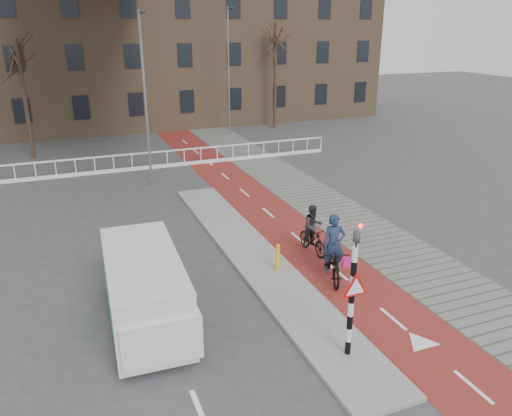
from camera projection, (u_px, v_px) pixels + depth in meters
name	position (u px, v px, depth m)	size (l,w,h in m)	color
ground	(328.00, 312.00, 14.33)	(120.00, 120.00, 0.00)	#38383A
bike_lane	(252.00, 199.00, 23.56)	(2.50, 60.00, 0.01)	maroon
sidewalk	(305.00, 192.00, 24.53)	(3.00, 60.00, 0.01)	slate
curb_island	(255.00, 257.00, 17.55)	(1.80, 16.00, 0.12)	gray
traffic_signal	(353.00, 287.00, 11.67)	(0.80, 0.80, 3.68)	black
bollard	(278.00, 257.00, 16.42)	(0.12, 0.12, 0.88)	yellow
cyclist_near	(333.00, 258.00, 15.95)	(1.39, 2.26, 2.19)	black
cyclist_far	(313.00, 233.00, 17.76)	(0.82, 1.71, 1.81)	black
van	(144.00, 289.00, 13.44)	(2.08, 4.77, 2.02)	silver
railing	(95.00, 169.00, 27.32)	(28.00, 0.10, 0.99)	silver
townhouse_row	(94.00, 23.00, 38.49)	(46.00, 10.00, 15.90)	#7F6047
tree_mid	(25.00, 101.00, 29.48)	(0.26, 0.26, 7.01)	black
tree_right	(275.00, 77.00, 38.58)	(0.24, 0.24, 7.85)	black
streetlight_near	(146.00, 103.00, 24.06)	(0.12, 0.12, 8.38)	slate
streetlight_right	(229.00, 73.00, 35.77)	(0.12, 0.12, 8.89)	slate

